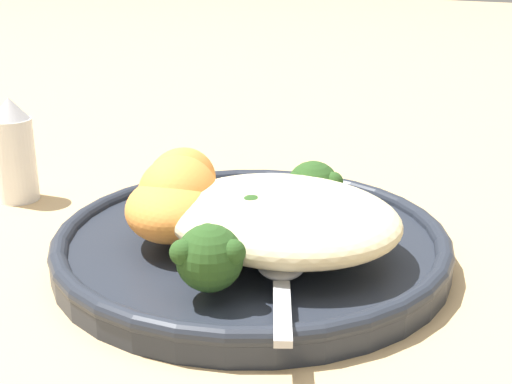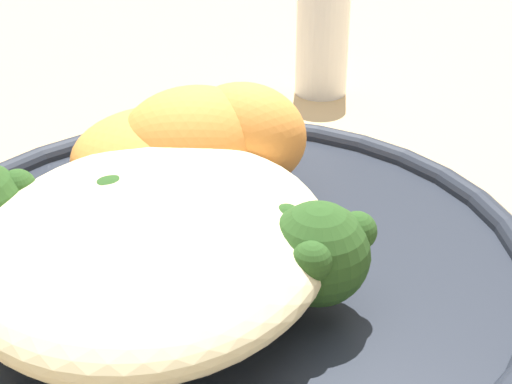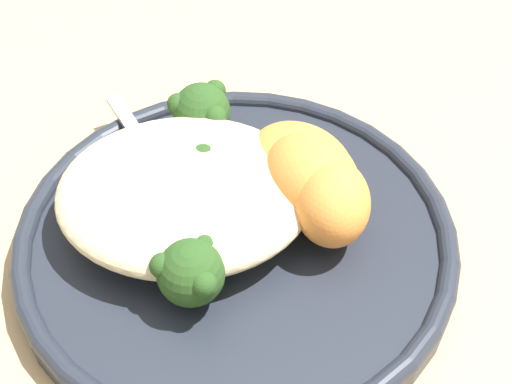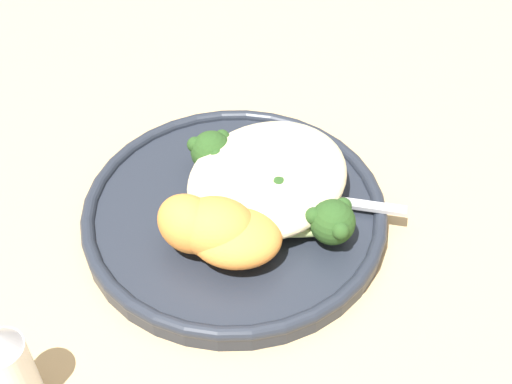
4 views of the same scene
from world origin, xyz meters
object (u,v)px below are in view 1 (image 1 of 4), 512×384
object	(u,v)px
broccoli_stalk_1	(245,223)
sweet_potato_chunk_0	(171,209)
broccoli_stalk_0	(208,253)
salt_shaker	(14,150)
plate	(252,243)
broccoli_stalk_2	(293,225)
spoon	(281,272)
broccoli_stalk_3	(293,194)
sweet_potato_chunk_2	(182,182)
quinoa_mound	(282,217)
sweet_potato_chunk_1	(178,193)

from	to	relation	value
broccoli_stalk_1	sweet_potato_chunk_0	distance (m)	0.05
broccoli_stalk_0	salt_shaker	bearing A→B (deg)	-145.12
plate	sweet_potato_chunk_0	size ratio (longest dim) A/B	3.60
broccoli_stalk_2	spoon	xyz separation A→B (m)	(-0.02, 0.05, -0.01)
broccoli_stalk_0	salt_shaker	world-z (taller)	salt_shaker
plate	broccoli_stalk_3	distance (m)	0.04
plate	broccoli_stalk_1	size ratio (longest dim) A/B	3.06
salt_shaker	broccoli_stalk_0	bearing A→B (deg)	159.58
sweet_potato_chunk_2	plate	bearing A→B (deg)	179.27
plate	quinoa_mound	world-z (taller)	quinoa_mound
plate	spoon	bearing A→B (deg)	131.25
plate	broccoli_stalk_2	size ratio (longest dim) A/B	2.20
broccoli_stalk_3	sweet_potato_chunk_2	distance (m)	0.08
broccoli_stalk_3	salt_shaker	xyz separation A→B (m)	(0.23, 0.02, 0.00)
broccoli_stalk_2	broccoli_stalk_3	xyz separation A→B (m)	(0.02, -0.04, 0.00)
broccoli_stalk_0	broccoli_stalk_1	world-z (taller)	same
broccoli_stalk_0	sweet_potato_chunk_2	world-z (taller)	sweet_potato_chunk_2
quinoa_mound	sweet_potato_chunk_2	world-z (taller)	sweet_potato_chunk_2
broccoli_stalk_3	quinoa_mound	bearing A→B (deg)	-120.62
plate	broccoli_stalk_3	xyz separation A→B (m)	(-0.01, -0.03, 0.03)
sweet_potato_chunk_1	spoon	world-z (taller)	sweet_potato_chunk_1
broccoli_stalk_3	salt_shaker	bearing A→B (deg)	137.03
salt_shaker	broccoli_stalk_1	bearing A→B (deg)	170.16
sweet_potato_chunk_0	sweet_potato_chunk_1	size ratio (longest dim) A/B	1.12
broccoli_stalk_2	salt_shaker	bearing A→B (deg)	169.15
broccoli_stalk_2	broccoli_stalk_3	bearing A→B (deg)	108.71
broccoli_stalk_2	sweet_potato_chunk_2	world-z (taller)	sweet_potato_chunk_2
broccoli_stalk_1	broccoli_stalk_0	bearing A→B (deg)	-66.38
broccoli_stalk_1	spoon	world-z (taller)	broccoli_stalk_1
broccoli_stalk_2	sweet_potato_chunk_1	size ratio (longest dim) A/B	1.83
broccoli_stalk_2	sweet_potato_chunk_0	distance (m)	0.08
plate	broccoli_stalk_0	distance (m)	0.08
spoon	salt_shaker	xyz separation A→B (m)	(0.27, -0.07, 0.02)
sweet_potato_chunk_1	sweet_potato_chunk_2	xyz separation A→B (m)	(0.01, -0.02, -0.00)
broccoli_stalk_2	sweet_potato_chunk_0	size ratio (longest dim) A/B	1.63
quinoa_mound	spoon	size ratio (longest dim) A/B	1.52
broccoli_stalk_1	spoon	size ratio (longest dim) A/B	0.87
sweet_potato_chunk_0	salt_shaker	distance (m)	0.19
sweet_potato_chunk_0	sweet_potato_chunk_1	distance (m)	0.02
broccoli_stalk_0	sweet_potato_chunk_0	size ratio (longest dim) A/B	1.47
sweet_potato_chunk_0	sweet_potato_chunk_1	world-z (taller)	sweet_potato_chunk_1
spoon	sweet_potato_chunk_0	bearing A→B (deg)	-130.52
broccoli_stalk_0	sweet_potato_chunk_2	distance (m)	0.10
sweet_potato_chunk_1	sweet_potato_chunk_2	bearing A→B (deg)	-62.72
salt_shaker	plate	bearing A→B (deg)	176.99
broccoli_stalk_3	spoon	distance (m)	0.10
sweet_potato_chunk_0	quinoa_mound	bearing A→B (deg)	-163.05
broccoli_stalk_3	salt_shaker	distance (m)	0.23
salt_shaker	sweet_potato_chunk_0	bearing A→B (deg)	165.80
broccoli_stalk_1	sweet_potato_chunk_1	bearing A→B (deg)	-170.44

